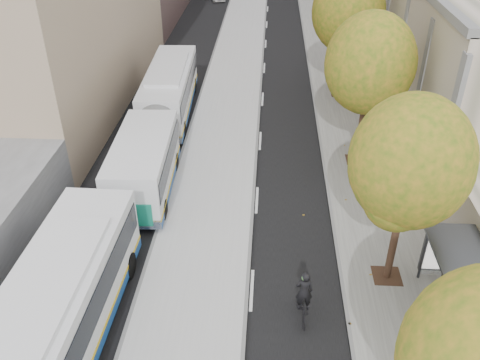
{
  "coord_description": "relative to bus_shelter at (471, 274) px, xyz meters",
  "views": [
    {
      "loc": [
        -1.25,
        -2.01,
        13.96
      ],
      "look_at": [
        -2.33,
        15.84,
        2.5
      ],
      "focal_mm": 38.0,
      "sensor_mm": 36.0,
      "label": 1
    }
  ],
  "objects": [
    {
      "name": "bus_far",
      "position": [
        -12.97,
        12.66,
        -0.61
      ],
      "size": [
        3.27,
        17.37,
        2.88
      ],
      "rotation": [
        0.0,
        0.0,
        0.04
      ],
      "color": "silver",
      "rests_on": "ground"
    },
    {
      "name": "sidewalk",
      "position": [
        -1.56,
        24.04,
        -2.15
      ],
      "size": [
        4.75,
        150.0,
        0.08
      ],
      "primitive_type": "cube",
      "color": "slate",
      "rests_on": "ground"
    },
    {
      "name": "cyclist",
      "position": [
        -5.49,
        -0.19,
        -1.4
      ],
      "size": [
        0.64,
        1.69,
        2.12
      ],
      "rotation": [
        0.0,
        0.0,
        0.08
      ],
      "color": "black",
      "rests_on": "ground"
    },
    {
      "name": "tree_e",
      "position": [
        -2.09,
        20.04,
        3.5
      ],
      "size": [
        4.6,
        4.6,
        7.92
      ],
      "color": "black",
      "rests_on": "sidewalk"
    },
    {
      "name": "bus_shelter",
      "position": [
        0.0,
        0.0,
        0.0
      ],
      "size": [
        1.9,
        4.4,
        2.53
      ],
      "color": "#383A3F",
      "rests_on": "sidewalk"
    },
    {
      "name": "tree_d",
      "position": [
        -2.09,
        11.04,
        3.28
      ],
      "size": [
        4.4,
        4.4,
        7.6
      ],
      "color": "black",
      "rests_on": "sidewalk"
    },
    {
      "name": "bus_platform",
      "position": [
        -9.56,
        24.04,
        -2.11
      ],
      "size": [
        4.25,
        150.0,
        0.15
      ],
      "primitive_type": "cube",
      "color": "#B4B4B4",
      "rests_on": "ground"
    },
    {
      "name": "tree_c",
      "position": [
        -2.09,
        2.04,
        3.06
      ],
      "size": [
        4.2,
        4.2,
        7.28
      ],
      "color": "black",
      "rests_on": "sidewalk"
    }
  ]
}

